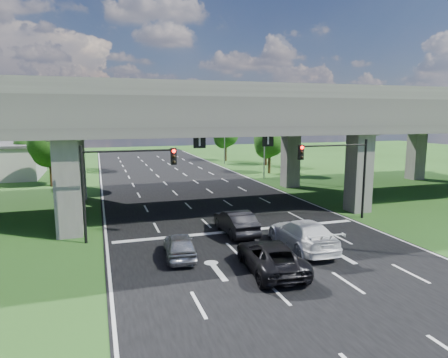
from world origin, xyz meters
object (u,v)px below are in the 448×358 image
signal_right (340,165)px  streetlight_beyond (222,127)px  car_silver (180,245)px  car_white (302,234)px  streetlight_far (262,131)px  car_dark (236,222)px  signal_left (120,174)px  car_trailing (271,257)px

signal_right → streetlight_beyond: (2.27, 36.06, 1.66)m
car_silver → car_white: (7.14, -0.65, 0.15)m
streetlight_far → car_white: streetlight_far is taller
signal_right → car_dark: (-8.44, -0.94, -3.37)m
signal_right → streetlight_far: size_ratio=0.60×
signal_left → streetlight_far: 26.95m
signal_left → car_silver: size_ratio=1.48×
car_dark → streetlight_beyond: bearing=-106.8°
streetlight_far → streetlight_beyond: (0.00, 16.00, 0.00)m
signal_right → signal_left: 15.65m
car_white → signal_left: bearing=-24.8°
streetlight_beyond → car_silver: size_ratio=2.46×
car_silver → streetlight_far: bearing=-116.0°
car_dark → car_white: car_white is taller
streetlight_far → car_silver: 29.09m
signal_left → car_white: 11.59m
signal_right → car_silver: signal_right is taller
streetlight_beyond → car_white: streetlight_beyond is taller
car_trailing → car_silver: bearing=-34.2°
streetlight_far → car_dark: 24.10m
signal_right → car_dark: 9.13m
signal_right → car_silver: 13.96m
car_white → car_trailing: car_white is taller
signal_left → streetlight_beyond: 40.30m
streetlight_beyond → car_silver: (-15.11, -40.33, -5.12)m
car_trailing → streetlight_beyond: bearing=-99.1°
car_white → signal_right: bearing=-137.6°
car_silver → car_dark: car_dark is taller
streetlight_beyond → car_white: bearing=-101.0°
signal_right → car_dark: signal_right is taller
streetlight_far → car_silver: bearing=-121.8°
signal_left → car_dark: (7.21, -0.94, -3.37)m
car_white → car_trailing: (-3.19, -2.60, -0.10)m
signal_right → car_trailing: 12.13m
streetlight_far → car_white: 26.69m
car_dark → car_white: (2.75, -3.98, 0.06)m
streetlight_far → car_dark: bearing=-117.0°
car_dark → signal_left: bearing=-8.1°
streetlight_beyond → car_silver: 43.37m
streetlight_beyond → car_trailing: 45.27m
car_white → car_trailing: bearing=40.6°
signal_right → car_trailing: size_ratio=1.11×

